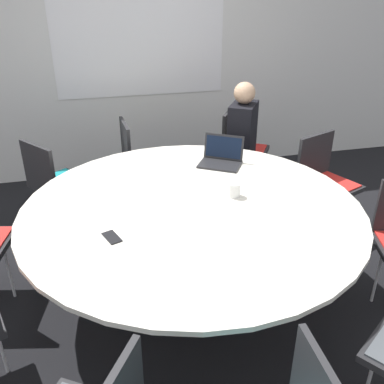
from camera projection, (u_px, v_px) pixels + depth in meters
ground_plane at (192, 293)px, 3.14m from camera, size 16.00×16.00×0.00m
wall_back at (140, 52)px, 4.55m from camera, size 8.00×0.07×2.70m
conference_table at (192, 216)px, 2.84m from camera, size 2.23×2.23×0.74m
chair_0 at (240, 144)px, 4.42m from camera, size 0.59×0.60×0.87m
chair_1 at (140, 156)px, 4.13m from camera, size 0.45×0.47×0.87m
chair_2 at (54, 178)px, 3.68m from camera, size 0.60×0.60×0.87m
chair_9 at (324, 176)px, 3.72m from camera, size 0.57×0.56×0.87m
person_0 at (244, 135)px, 4.10m from camera, size 0.38×0.42×1.22m
laptop at (221, 157)px, 3.41m from camera, size 0.40×0.38×0.21m
coffee_cup at (234, 190)px, 2.90m from camera, size 0.09×0.09×0.10m
cell_phone at (112, 237)px, 2.46m from camera, size 0.11×0.16×0.01m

